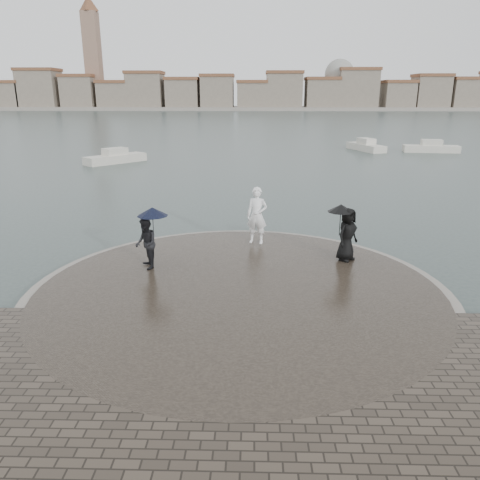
{
  "coord_description": "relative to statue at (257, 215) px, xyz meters",
  "views": [
    {
      "loc": [
        0.38,
        -9.3,
        5.9
      ],
      "look_at": [
        0.0,
        4.8,
        1.45
      ],
      "focal_mm": 35.0,
      "sensor_mm": 36.0,
      "label": 1
    }
  ],
  "objects": [
    {
      "name": "ground",
      "position": [
        -0.56,
        -7.94,
        -1.44
      ],
      "size": [
        400.0,
        400.0,
        0.0
      ],
      "primitive_type": "plane",
      "color": "#2B3835",
      "rests_on": "ground"
    },
    {
      "name": "far_skyline",
      "position": [
        -6.85,
        152.77,
        4.17
      ],
      "size": [
        260.0,
        20.0,
        37.0
      ],
      "color": "gray",
      "rests_on": "ground"
    },
    {
      "name": "visitor_right",
      "position": [
        3.02,
        -1.85,
        0.0
      ],
      "size": [
        1.23,
        1.08,
        1.95
      ],
      "color": "black",
      "rests_on": "quay_tip"
    },
    {
      "name": "statue",
      "position": [
        0.0,
        0.0,
        0.0
      ],
      "size": [
        0.89,
        0.69,
        2.17
      ],
      "primitive_type": "imported",
      "rotation": [
        0.0,
        0.0,
        -0.24
      ],
      "color": "white",
      "rests_on": "quay_tip"
    },
    {
      "name": "kerb_ring",
      "position": [
        -0.56,
        -4.44,
        -1.28
      ],
      "size": [
        12.5,
        12.5,
        0.32
      ],
      "primitive_type": "cylinder",
      "color": "gray",
      "rests_on": "ground"
    },
    {
      "name": "quay_tip",
      "position": [
        -0.56,
        -4.44,
        -1.26
      ],
      "size": [
        11.9,
        11.9,
        0.36
      ],
      "primitive_type": "cylinder",
      "color": "#2D261E",
      "rests_on": "ground"
    },
    {
      "name": "visitor_left",
      "position": [
        -3.58,
        -2.82,
        0.02
      ],
      "size": [
        1.21,
        1.11,
        2.04
      ],
      "color": "black",
      "rests_on": "quay_tip"
    },
    {
      "name": "boats",
      "position": [
        5.98,
        29.87,
        -1.07
      ],
      "size": [
        35.81,
        15.27,
        1.5
      ],
      "color": "beige",
      "rests_on": "ground"
    }
  ]
}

